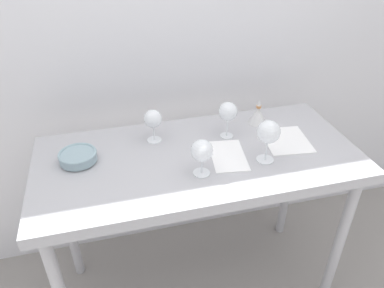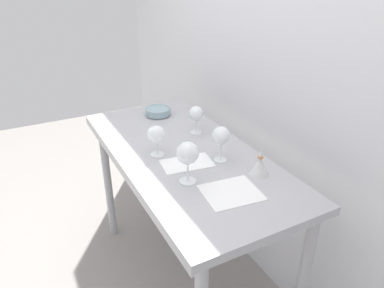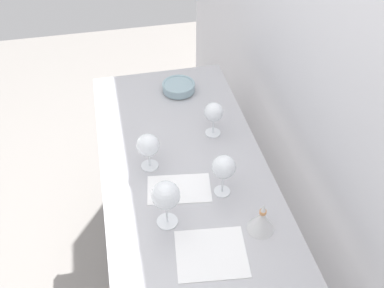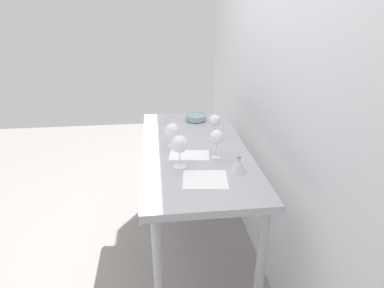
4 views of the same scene
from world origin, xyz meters
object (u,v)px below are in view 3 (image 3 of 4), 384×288
wine_glass_far_right (224,168)px  wine_glass_far_left (214,113)px  wine_glass_near_right (166,196)px  tasting_sheet_upper (211,254)px  tasting_bowl (179,87)px  decanter_funnel (261,221)px  tasting_sheet_lower (179,189)px  wine_glass_near_center (148,146)px

wine_glass_far_right → wine_glass_far_left: bearing=171.6°
wine_glass_near_right → tasting_sheet_upper: bearing=36.3°
wine_glass_far_left → tasting_bowl: bearing=-165.9°
tasting_sheet_upper → tasting_bowl: (-0.92, 0.07, 0.03)m
wine_glass_near_right → decanter_funnel: wine_glass_near_right is taller
tasting_sheet_lower → tasting_bowl: size_ratio=1.49×
wine_glass_far_right → tasting_bowl: wine_glass_far_right is taller
wine_glass_near_center → tasting_sheet_lower: 0.20m
tasting_sheet_lower → wine_glass_far_left: bearing=152.9°
wine_glass_near_right → tasting_sheet_lower: bearing=154.0°
wine_glass_near_center → wine_glass_near_right: size_ratio=0.83×
tasting_sheet_upper → wine_glass_near_right: bearing=-136.9°
wine_glass_far_left → decanter_funnel: wine_glass_far_left is taller
wine_glass_far_left → decanter_funnel: size_ratio=1.25×
wine_glass_far_left → tasting_bowl: (-0.34, -0.08, -0.08)m
wine_glass_far_left → tasting_sheet_upper: wine_glass_far_left is taller
wine_glass_near_right → tasting_bowl: (-0.76, 0.19, -0.11)m
tasting_sheet_upper → tasting_sheet_lower: size_ratio=0.97×
tasting_bowl → decanter_funnel: decanter_funnel is taller
tasting_bowl → wine_glass_near_center: bearing=-23.5°
tasting_bowl → tasting_sheet_upper: bearing=-4.4°
tasting_sheet_upper → decanter_funnel: bearing=115.2°
wine_glass_near_center → tasting_bowl: bearing=156.5°
wine_glass_far_left → tasting_sheet_lower: wine_glass_far_left is taller
wine_glass_far_left → decanter_funnel: (0.52, 0.03, -0.07)m
tasting_sheet_upper → decanter_funnel: (-0.06, 0.19, 0.04)m
wine_glass_far_right → wine_glass_far_left: 0.34m
wine_glass_far_left → tasting_sheet_upper: (0.59, -0.16, -0.11)m
wine_glass_near_center → wine_glass_far_right: bearing=51.8°
tasting_sheet_upper → tasting_bowl: 0.93m
wine_glass_far_right → tasting_sheet_lower: 0.20m
wine_glass_far_left → tasting_sheet_upper: bearing=-14.9°
wine_glass_near_center → wine_glass_far_right: 0.31m
tasting_bowl → decanter_funnel: size_ratio=1.28×
wine_glass_far_right → decanter_funnel: 0.22m
wine_glass_far_right → wine_glass_near_right: wine_glass_near_right is taller
wine_glass_near_right → tasting_sheet_upper: 0.24m
wine_glass_far_right → decanter_funnel: size_ratio=1.40×
wine_glass_near_right → tasting_sheet_lower: 0.21m
wine_glass_far_left → tasting_bowl: wine_glass_far_left is taller
wine_glass_far_right → wine_glass_near_right: 0.24m
wine_glass_far_right → tasting_sheet_upper: bearing=-22.8°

